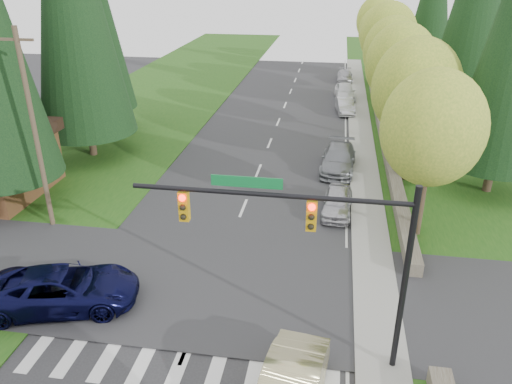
% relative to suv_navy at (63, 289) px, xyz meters
% --- Properties ---
extents(grass_east, '(14.00, 110.00, 0.06)m').
position_rel_suv_navy_xyz_m(grass_east, '(18.47, 14.16, -0.79)').
color(grass_east, '#1C4C14').
rests_on(grass_east, ground).
extents(grass_west, '(14.00, 110.00, 0.06)m').
position_rel_suv_navy_xyz_m(grass_west, '(-7.53, 14.16, -0.79)').
color(grass_west, '#1C4C14').
rests_on(grass_west, ground).
extents(cross_street, '(120.00, 8.00, 0.10)m').
position_rel_suv_navy_xyz_m(cross_street, '(5.47, 2.16, -0.82)').
color(cross_street, '#28282B').
rests_on(cross_street, ground).
extents(sidewalk_east, '(1.80, 80.00, 0.13)m').
position_rel_suv_navy_xyz_m(sidewalk_east, '(12.37, 16.16, -0.76)').
color(sidewalk_east, gray).
rests_on(sidewalk_east, ground).
extents(curb_east, '(0.20, 80.00, 0.13)m').
position_rel_suv_navy_xyz_m(curb_east, '(11.52, 16.16, -0.76)').
color(curb_east, gray).
rests_on(curb_east, ground).
extents(stone_wall_north, '(0.70, 40.00, 0.70)m').
position_rel_suv_navy_xyz_m(stone_wall_north, '(14.07, 24.16, -0.47)').
color(stone_wall_north, '#4C4438').
rests_on(stone_wall_north, ground).
extents(traffic_signal, '(8.70, 0.37, 6.80)m').
position_rel_suv_navy_xyz_m(traffic_signal, '(9.84, -1.35, 4.16)').
color(traffic_signal, black).
rests_on(traffic_signal, ground).
extents(utility_pole, '(1.60, 0.24, 10.00)m').
position_rel_suv_navy_xyz_m(utility_pole, '(-4.03, 6.16, 4.32)').
color(utility_pole, '#473828').
rests_on(utility_pole, ground).
extents(decid_tree_0, '(4.80, 4.80, 8.37)m').
position_rel_suv_navy_xyz_m(decid_tree_0, '(14.67, 8.16, 4.78)').
color(decid_tree_0, '#38281C').
rests_on(decid_tree_0, ground).
extents(decid_tree_1, '(5.20, 5.20, 8.80)m').
position_rel_suv_navy_xyz_m(decid_tree_1, '(14.77, 15.16, 4.98)').
color(decid_tree_1, '#38281C').
rests_on(decid_tree_1, ground).
extents(decid_tree_2, '(5.00, 5.00, 8.82)m').
position_rel_suv_navy_xyz_m(decid_tree_2, '(14.57, 22.16, 5.11)').
color(decid_tree_2, '#38281C').
rests_on(decid_tree_2, ground).
extents(decid_tree_3, '(5.00, 5.00, 8.55)m').
position_rel_suv_navy_xyz_m(decid_tree_3, '(14.67, 29.16, 4.84)').
color(decid_tree_3, '#38281C').
rests_on(decid_tree_3, ground).
extents(decid_tree_4, '(5.40, 5.40, 9.18)m').
position_rel_suv_navy_xyz_m(decid_tree_4, '(14.77, 36.16, 5.24)').
color(decid_tree_4, '#38281C').
rests_on(decid_tree_4, ground).
extents(decid_tree_5, '(4.80, 4.80, 8.30)m').
position_rel_suv_navy_xyz_m(decid_tree_5, '(14.57, 43.16, 4.71)').
color(decid_tree_5, '#38281C').
rests_on(decid_tree_5, ground).
extents(decid_tree_6, '(5.20, 5.20, 8.86)m').
position_rel_suv_navy_xyz_m(decid_tree_6, '(14.67, 50.16, 5.04)').
color(decid_tree_6, '#38281C').
rests_on(decid_tree_6, ground).
extents(suv_navy, '(6.41, 4.17, 1.64)m').
position_rel_suv_navy_xyz_m(suv_navy, '(0.00, 0.00, 0.00)').
color(suv_navy, black).
rests_on(suv_navy, ground).
extents(parked_car_a, '(1.79, 3.97, 1.32)m').
position_rel_suv_navy_xyz_m(parked_car_a, '(10.65, 9.91, -0.16)').
color(parked_car_a, '#B5B4B9').
rests_on(parked_car_a, ground).
extents(parked_car_b, '(2.45, 5.33, 1.51)m').
position_rel_suv_navy_xyz_m(parked_car_b, '(10.63, 16.16, -0.06)').
color(parked_car_b, gray).
rests_on(parked_car_b, ground).
extents(parked_car_c, '(1.91, 4.14, 1.32)m').
position_rel_suv_navy_xyz_m(parked_car_c, '(11.07, 29.83, -0.16)').
color(parked_car_c, '#A9AAAE').
rests_on(parked_car_c, ground).
extents(parked_car_d, '(2.25, 4.75, 1.57)m').
position_rel_suv_navy_xyz_m(parked_car_d, '(11.07, 34.78, -0.03)').
color(parked_car_d, white).
rests_on(parked_car_d, ground).
extents(parked_car_e, '(1.80, 4.26, 1.23)m').
position_rel_suv_navy_xyz_m(parked_car_e, '(11.07, 42.80, -0.21)').
color(parked_car_e, '#9F9FA4').
rests_on(parked_car_e, ground).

